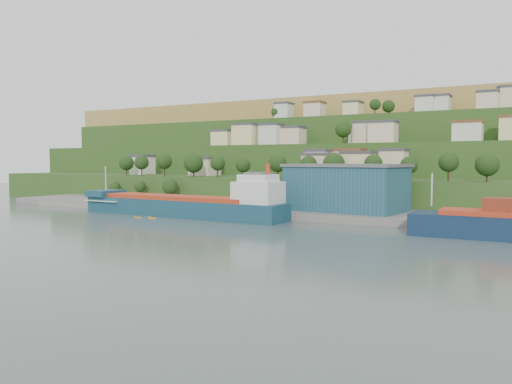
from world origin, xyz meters
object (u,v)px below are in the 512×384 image
Objects in this scene: cargo_ship_near at (187,207)px; kayak_orange at (138,217)px; caravan at (99,198)px; warehouse at (346,187)px.

cargo_ship_near reaches higher than kayak_orange.
caravan is at bearing 168.95° from cargo_ship_near.
warehouse is 86.34m from caravan.
cargo_ship_near is at bearing -148.38° from warehouse.
caravan is (-85.82, -7.52, -5.68)m from warehouse.
warehouse reaches higher than kayak_orange.
warehouse reaches higher than caravan.
caravan is at bearing -167.73° from warehouse.
kayak_orange is (-50.31, -27.42, -8.23)m from warehouse.
warehouse is at bearing 17.28° from caravan.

